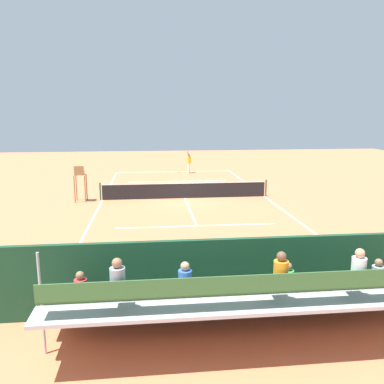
# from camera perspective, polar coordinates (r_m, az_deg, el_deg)

# --- Properties ---
(ground_plane) EXTENTS (60.00, 60.00, 0.00)m
(ground_plane) POSITION_cam_1_polar(r_m,az_deg,el_deg) (24.25, -1.03, -0.90)
(ground_plane) COLOR #CC7047
(court_line_markings) EXTENTS (10.10, 22.20, 0.01)m
(court_line_markings) POSITION_cam_1_polar(r_m,az_deg,el_deg) (24.28, -1.03, -0.87)
(court_line_markings) COLOR white
(court_line_markings) RESTS_ON ground
(tennis_net) EXTENTS (10.30, 0.10, 1.07)m
(tennis_net) POSITION_cam_1_polar(r_m,az_deg,el_deg) (24.15, -1.03, 0.26)
(tennis_net) COLOR black
(tennis_net) RESTS_ON ground
(backdrop_wall) EXTENTS (18.00, 0.16, 2.00)m
(backdrop_wall) POSITION_cam_1_polar(r_m,az_deg,el_deg) (10.69, 5.95, -11.80)
(backdrop_wall) COLOR #194228
(backdrop_wall) RESTS_ON ground
(bleacher_stand) EXTENTS (9.06, 2.40, 2.48)m
(bleacher_stand) POSITION_cam_1_polar(r_m,az_deg,el_deg) (9.50, 8.04, -15.23)
(bleacher_stand) COLOR #B2B2B7
(bleacher_stand) RESTS_ON ground
(umpire_chair) EXTENTS (0.67, 0.67, 2.14)m
(umpire_chair) POSITION_cam_1_polar(r_m,az_deg,el_deg) (24.00, -15.89, 1.72)
(umpire_chair) COLOR olive
(umpire_chair) RESTS_ON ground
(courtside_bench) EXTENTS (1.80, 0.40, 0.93)m
(courtside_bench) POSITION_cam_1_polar(r_m,az_deg,el_deg) (12.09, 15.22, -11.58)
(courtside_bench) COLOR #33383D
(courtside_bench) RESTS_ON ground
(equipment_bag) EXTENTS (0.90, 0.36, 0.36)m
(equipment_bag) POSITION_cam_1_polar(r_m,az_deg,el_deg) (11.59, 6.01, -14.31)
(equipment_bag) COLOR #B22D2D
(equipment_bag) RESTS_ON ground
(tennis_player) EXTENTS (0.45, 0.56, 1.93)m
(tennis_player) POSITION_cam_1_polar(r_m,az_deg,el_deg) (34.07, -0.47, 4.45)
(tennis_player) COLOR white
(tennis_player) RESTS_ON ground
(tennis_racket) EXTENTS (0.58, 0.40, 0.03)m
(tennis_racket) POSITION_cam_1_polar(r_m,az_deg,el_deg) (34.78, -1.49, 2.93)
(tennis_racket) COLOR black
(tennis_racket) RESTS_ON ground
(tennis_ball_near) EXTENTS (0.07, 0.07, 0.07)m
(tennis_ball_near) POSITION_cam_1_polar(r_m,az_deg,el_deg) (33.02, -3.73, 2.48)
(tennis_ball_near) COLOR #CCDB33
(tennis_ball_near) RESTS_ON ground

